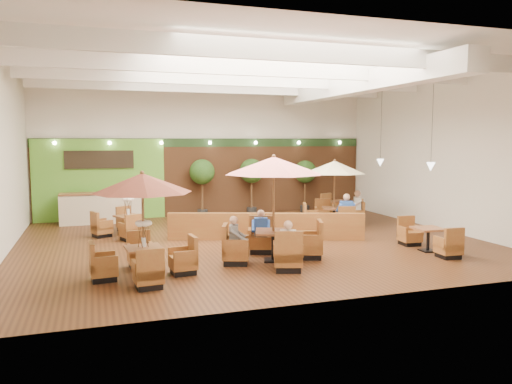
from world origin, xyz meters
name	(u,v)px	position (x,y,z in m)	size (l,w,h in m)	color
room	(248,126)	(0.25, 1.22, 3.63)	(14.04, 14.00, 5.52)	#381E0F
service_counter	(101,208)	(-4.40, 5.10, 0.58)	(3.00, 0.75, 1.18)	beige
booth_divider	(266,226)	(0.50, 0.11, 0.43)	(6.24, 0.18, 0.86)	brown
table_0	(143,205)	(-3.61, -3.09, 1.68)	(2.44, 2.44, 2.47)	brown
table_1	(274,189)	(-0.23, -2.58, 1.89)	(2.90, 2.90, 2.80)	brown
table_2	(334,181)	(3.68, 1.64, 1.69)	(2.55, 2.55, 2.47)	brown
table_3	(122,223)	(-3.81, 2.25, 0.44)	(1.71, 2.42, 1.45)	brown
table_4	(428,240)	(4.36, -2.87, 0.33)	(0.82, 2.33, 0.86)	brown
table_5	(341,210)	(4.75, 3.14, 0.35)	(1.08, 2.63, 0.92)	brown
topiary_0	(202,174)	(-0.43, 5.30, 1.78)	(1.03, 1.03, 2.38)	black
topiary_1	(252,173)	(1.69, 5.30, 1.77)	(1.02, 1.02, 2.38)	black
topiary_2	(305,174)	(4.14, 5.30, 1.70)	(0.98, 0.98, 2.28)	black
diner_0	(288,240)	(-0.23, -3.60, 0.75)	(0.44, 0.42, 0.78)	silver
diner_1	(261,227)	(-0.23, -1.55, 0.74)	(0.41, 0.38, 0.76)	#2854B1
diner_2	(236,235)	(-1.26, -2.58, 0.75)	(0.39, 0.43, 0.79)	slate
diner_3	(346,209)	(3.68, 0.74, 0.78)	(0.45, 0.39, 0.85)	#2854B1
diner_4	(356,205)	(4.58, 1.64, 0.78)	(0.44, 0.47, 0.85)	silver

